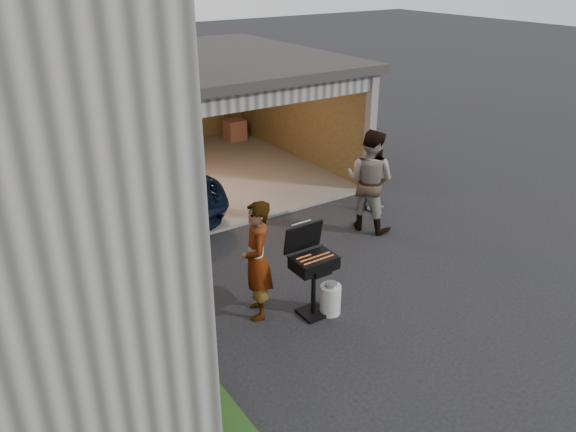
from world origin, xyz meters
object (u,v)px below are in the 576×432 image
at_px(hand_truck, 372,198).
at_px(woman, 257,261).
at_px(man, 370,180).
at_px(minivan, 140,181).
at_px(propane_tank, 330,299).
at_px(plywood_panel, 193,367).
at_px(bbq_grill, 312,265).

bearing_deg(hand_truck, woman, -162.19).
height_order(man, hand_truck, man).
height_order(minivan, propane_tank, minivan).
relative_size(woman, man, 0.91).
distance_m(woman, plywood_panel, 1.99).
bearing_deg(propane_tank, bbq_grill, 146.86).
xyz_separation_m(minivan, propane_tank, (0.98, -5.32, -0.41)).
bearing_deg(hand_truck, plywood_panel, -159.43).
bearing_deg(hand_truck, propane_tank, -148.99).
bearing_deg(woman, plywood_panel, -29.59).
bearing_deg(bbq_grill, plywood_panel, -162.75).
xyz_separation_m(propane_tank, plywood_panel, (-2.50, -0.55, 0.26)).
bearing_deg(plywood_panel, woman, 35.79).
distance_m(woman, propane_tank, 1.29).
bearing_deg(plywood_panel, minivan, 75.43).
distance_m(man, plywood_panel, 5.56).
relative_size(bbq_grill, plywood_panel, 1.41).
bearing_deg(plywood_panel, bbq_grill, 17.25).
xyz_separation_m(bbq_grill, propane_tank, (0.24, -0.15, -0.60)).
relative_size(minivan, hand_truck, 4.00).
distance_m(minivan, propane_tank, 5.42).
xyz_separation_m(minivan, plywood_panel, (-1.52, -5.87, -0.15)).
bearing_deg(bbq_grill, hand_truck, 36.06).
distance_m(propane_tank, plywood_panel, 2.58).
relative_size(man, propane_tank, 4.27).
distance_m(plywood_panel, hand_truck, 6.51).
bearing_deg(bbq_grill, minivan, 98.18).
bearing_deg(man, plywood_panel, 93.08).
xyz_separation_m(woman, plywood_panel, (-1.58, -1.14, -0.43)).
bearing_deg(hand_truck, man, -145.69).
bearing_deg(plywood_panel, hand_truck, 29.30).
height_order(man, bbq_grill, man).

